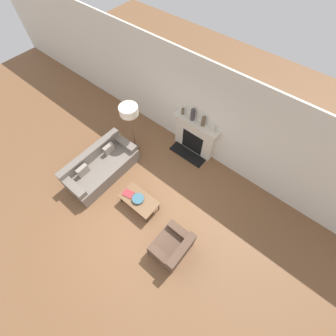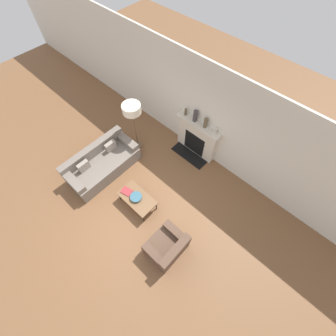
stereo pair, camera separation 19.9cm
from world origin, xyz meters
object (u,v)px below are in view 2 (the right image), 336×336
(fireplace, at_px, (196,138))
(mantel_vase_center_right, at_px, (205,123))
(mantel_vase_left, at_px, (186,112))
(bowl, at_px, (136,197))
(floor_lamp, at_px, (132,111))
(couch, at_px, (102,164))
(mantel_vase_right, at_px, (215,131))
(mantel_vase_center_left, at_px, (195,116))
(armchair_near, at_px, (167,247))
(book, at_px, (127,191))
(coffee_table, at_px, (137,198))

(fireplace, bearing_deg, mantel_vase_center_right, 4.41)
(mantel_vase_left, bearing_deg, bowl, -78.25)
(fireplace, xyz_separation_m, floor_lamp, (-1.44, -1.06, 0.87))
(couch, distance_m, mantel_vase_right, 3.26)
(mantel_vase_center_right, distance_m, mantel_vase_right, 0.34)
(mantel_vase_center_left, distance_m, mantel_vase_right, 0.68)
(bowl, xyz_separation_m, floor_lamp, (-1.47, 1.38, 1.01))
(mantel_vase_left, xyz_separation_m, mantel_vase_center_left, (0.32, 0.00, 0.07))
(armchair_near, distance_m, book, 1.72)
(book, xyz_separation_m, mantel_vase_center_right, (0.47, 2.49, 0.93))
(mantel_vase_right, bearing_deg, fireplace, -178.44)
(mantel_vase_right, bearing_deg, mantel_vase_center_right, 180.00)
(mantel_vase_left, bearing_deg, floor_lamp, -131.82)
(couch, xyz_separation_m, floor_lamp, (0.06, 1.29, 1.15))
(coffee_table, height_order, mantel_vase_left, mantel_vase_left)
(couch, relative_size, mantel_vase_left, 10.46)
(armchair_near, bearing_deg, couch, -98.21)
(armchair_near, relative_size, coffee_table, 0.87)
(armchair_near, relative_size, mantel_vase_right, 4.72)
(floor_lamp, height_order, mantel_vase_center_left, floor_lamp)
(armchair_near, height_order, mantel_vase_left, mantel_vase_left)
(armchair_near, distance_m, floor_lamp, 3.52)
(bowl, bearing_deg, couch, 176.77)
(book, bearing_deg, mantel_vase_right, 59.89)
(floor_lamp, relative_size, mantel_vase_left, 8.34)
(coffee_table, xyz_separation_m, bowl, (-0.01, -0.01, 0.08))
(fireplace, height_order, couch, fireplace)
(floor_lamp, distance_m, mantel_vase_right, 2.24)
(fireplace, bearing_deg, bowl, -89.40)
(fireplace, height_order, armchair_near, fireplace)
(coffee_table, distance_m, mantel_vase_right, 2.65)
(coffee_table, relative_size, mantel_vase_left, 5.06)
(couch, distance_m, floor_lamp, 1.73)
(bowl, relative_size, floor_lamp, 0.18)
(coffee_table, relative_size, mantel_vase_right, 5.45)
(bowl, distance_m, mantel_vase_center_left, 2.62)
(coffee_table, relative_size, book, 3.16)
(couch, relative_size, book, 6.53)
(mantel_vase_left, relative_size, mantel_vase_center_right, 0.66)
(couch, height_order, mantel_vase_left, mantel_vase_left)
(fireplace, relative_size, coffee_table, 1.40)
(mantel_vase_center_right, bearing_deg, book, -100.59)
(coffee_table, bearing_deg, floor_lamp, 137.29)
(armchair_near, relative_size, mantel_vase_left, 4.39)
(bowl, bearing_deg, mantel_vase_center_right, 86.31)
(fireplace, xyz_separation_m, coffee_table, (0.03, -2.42, -0.22))
(bowl, height_order, book, bowl)
(armchair_near, relative_size, mantel_vase_center_right, 2.90)
(book, xyz_separation_m, floor_lamp, (-1.16, 1.42, 1.05))
(fireplace, bearing_deg, couch, -122.69)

